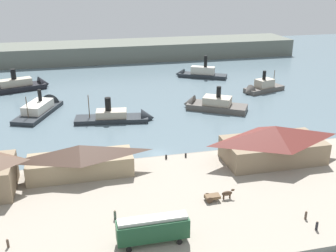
% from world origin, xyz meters
% --- Properties ---
extents(ground_plane, '(320.00, 320.00, 0.00)m').
position_xyz_m(ground_plane, '(0.00, 0.00, 0.00)').
color(ground_plane, slate).
extents(quay_promenade, '(110.00, 36.00, 1.20)m').
position_xyz_m(quay_promenade, '(0.00, -22.00, 0.60)').
color(quay_promenade, '#9E9384').
rests_on(quay_promenade, ground).
extents(seawall_edge, '(110.00, 0.80, 1.00)m').
position_xyz_m(seawall_edge, '(0.00, -3.60, 0.50)').
color(seawall_edge, gray).
rests_on(seawall_edge, ground).
extents(ferry_shed_central_terminal, '(21.19, 7.45, 6.49)m').
position_xyz_m(ferry_shed_central_terminal, '(-17.82, -8.40, 4.50)').
color(ferry_shed_central_terminal, '#998466').
rests_on(ferry_shed_central_terminal, quay_promenade).
extents(ferry_shed_customs_shed, '(21.67, 10.91, 7.96)m').
position_xyz_m(ferry_shed_customs_shed, '(22.96, -11.18, 5.25)').
color(ferry_shed_customs_shed, '#847056').
rests_on(ferry_shed_customs_shed, quay_promenade).
extents(street_tram, '(10.91, 2.86, 4.50)m').
position_xyz_m(street_tram, '(-7.86, -33.07, 3.82)').
color(street_tram, '#1E4C2D').
rests_on(street_tram, quay_promenade).
extents(horse_cart, '(5.57, 1.64, 1.87)m').
position_xyz_m(horse_cart, '(5.87, -23.87, 2.13)').
color(horse_cart, brown).
rests_on(horse_cart, quay_promenade).
extents(pedestrian_walking_east, '(0.42, 0.42, 1.69)m').
position_xyz_m(pedestrian_walking_east, '(18.11, -35.90, 1.97)').
color(pedestrian_walking_east, '#232328').
rests_on(pedestrian_walking_east, quay_promenade).
extents(pedestrian_near_cart, '(0.43, 0.43, 1.75)m').
position_xyz_m(pedestrian_near_cart, '(-12.80, -25.58, 2.00)').
color(pedestrian_near_cart, '#3D4C42').
rests_on(pedestrian_near_cart, quay_promenade).
extents(pedestrian_standing_center, '(0.39, 0.39, 1.56)m').
position_xyz_m(pedestrian_standing_center, '(-29.13, -29.16, 1.91)').
color(pedestrian_standing_center, '#4C3D33').
rests_on(pedestrian_standing_center, quay_promenade).
extents(pedestrian_near_west_shed, '(0.40, 0.40, 1.60)m').
position_xyz_m(pedestrian_near_west_shed, '(18.06, -32.80, 1.93)').
color(pedestrian_near_west_shed, '#4C3D33').
rests_on(pedestrian_near_west_shed, quay_promenade).
extents(mooring_post_center_east, '(0.44, 0.44, 0.90)m').
position_xyz_m(mooring_post_center_east, '(0.57, -5.31, 1.65)').
color(mooring_post_center_east, black).
rests_on(mooring_post_center_east, quay_promenade).
extents(mooring_post_west, '(0.44, 0.44, 0.90)m').
position_xyz_m(mooring_post_west, '(4.99, -5.49, 1.65)').
color(mooring_post_west, black).
rests_on(mooring_post_west, quay_promenade).
extents(ferry_outer_harbor, '(14.47, 23.08, 9.85)m').
position_xyz_m(ferry_outer_harbor, '(-28.00, 37.98, 1.20)').
color(ferry_outer_harbor, '#23282D').
rests_on(ferry_outer_harbor, ground).
extents(ferry_departing_north, '(22.93, 8.67, 9.96)m').
position_xyz_m(ferry_departing_north, '(-5.44, 23.86, 1.13)').
color(ferry_departing_north, '#23282D').
rests_on(ferry_departing_north, ground).
extents(ferry_moored_west, '(20.67, 14.26, 10.47)m').
position_xyz_m(ferry_moored_west, '(30.06, 67.14, 1.46)').
color(ferry_moored_west, '#23282D').
rests_on(ferry_moored_west, ground).
extents(ferry_approaching_east, '(20.07, 15.69, 9.59)m').
position_xyz_m(ferry_approaching_east, '(21.91, 27.89, 1.46)').
color(ferry_approaching_east, '#514C47').
rests_on(ferry_approaching_east, ground).
extents(ferry_mid_harbor, '(22.43, 12.91, 10.09)m').
position_xyz_m(ferry_mid_harbor, '(-35.99, 64.16, 1.46)').
color(ferry_mid_harbor, black).
rests_on(ferry_mid_harbor, ground).
extents(ferry_moored_east, '(17.02, 9.92, 9.10)m').
position_xyz_m(ferry_moored_east, '(45.56, 41.71, 1.46)').
color(ferry_moored_east, '#514C47').
rests_on(ferry_moored_east, ground).
extents(far_headland, '(180.00, 24.00, 8.00)m').
position_xyz_m(far_headland, '(0.00, 110.00, 4.00)').
color(far_headland, '#60665B').
rests_on(far_headland, ground).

